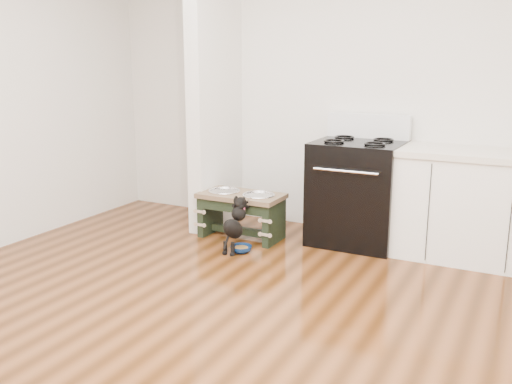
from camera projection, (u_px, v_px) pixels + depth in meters
name	position (u px, v px, depth m)	size (l,w,h in m)	color
ground	(205.00, 337.00, 3.44)	(5.00, 5.00, 0.00)	#40210B
room_shell	(199.00, 61.00, 3.06)	(5.00, 5.00, 5.00)	silver
partition_wall	(215.00, 88.00, 5.46)	(0.15, 0.80, 2.70)	silver
oven_range	(357.00, 191.00, 5.08)	(0.76, 0.69, 1.14)	black
cabinet_run	(473.00, 206.00, 4.67)	(1.24, 0.64, 0.91)	white
dog_feeder	(241.00, 206.00, 5.25)	(0.77, 0.41, 0.44)	black
puppy	(235.00, 223.00, 4.89)	(0.13, 0.40, 0.47)	black
floor_bowl	(241.00, 249.00, 4.91)	(0.21, 0.21, 0.06)	navy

